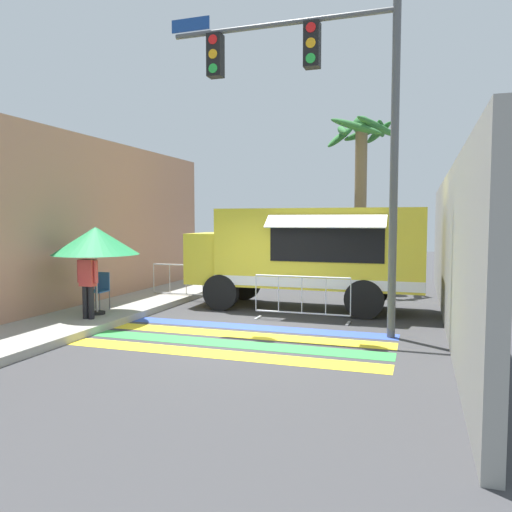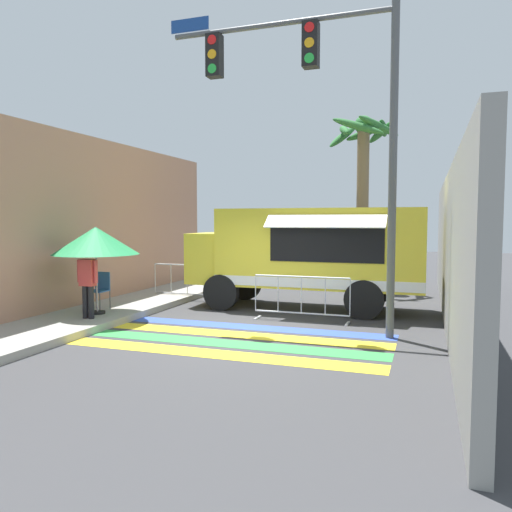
% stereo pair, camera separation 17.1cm
% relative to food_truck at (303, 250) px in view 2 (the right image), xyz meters
% --- Properties ---
extents(ground_plane, '(60.00, 60.00, 0.00)m').
position_rel_food_truck_xyz_m(ground_plane, '(-0.62, -3.25, -1.55)').
color(ground_plane, '#38383A').
extents(sidewalk_left, '(4.40, 16.00, 0.16)m').
position_rel_food_truck_xyz_m(sidewalk_left, '(-5.58, -3.25, -1.47)').
color(sidewalk_left, '#99968E').
rests_on(sidewalk_left, ground_plane).
extents(building_left_facade, '(0.25, 16.00, 4.57)m').
position_rel_food_truck_xyz_m(building_left_facade, '(-5.50, -3.25, 0.73)').
color(building_left_facade, tan).
rests_on(building_left_facade, ground_plane).
extents(concrete_wall_right, '(0.20, 16.00, 3.40)m').
position_rel_food_truck_xyz_m(concrete_wall_right, '(3.58, -0.25, 0.15)').
color(concrete_wall_right, gray).
rests_on(concrete_wall_right, ground_plane).
extents(crosswalk_painted, '(6.40, 2.84, 0.01)m').
position_rel_food_truck_xyz_m(crosswalk_painted, '(-0.62, -3.78, -1.55)').
color(crosswalk_painted, yellow).
rests_on(crosswalk_painted, ground_plane).
extents(food_truck, '(6.14, 2.46, 2.65)m').
position_rel_food_truck_xyz_m(food_truck, '(0.00, 0.00, 0.00)').
color(food_truck, yellow).
rests_on(food_truck, ground_plane).
extents(traffic_signal_pole, '(4.89, 0.29, 6.79)m').
position_rel_food_truck_xyz_m(traffic_signal_pole, '(0.90, -2.66, 3.34)').
color(traffic_signal_pole, '#515456').
rests_on(traffic_signal_pole, ground_plane).
extents(patio_umbrella, '(1.98, 1.98, 2.04)m').
position_rel_food_truck_xyz_m(patio_umbrella, '(-4.20, -3.11, 0.32)').
color(patio_umbrella, black).
rests_on(patio_umbrella, sidewalk_left).
extents(folding_chair, '(0.43, 0.43, 0.92)m').
position_rel_food_truck_xyz_m(folding_chair, '(-4.48, -2.61, -0.84)').
color(folding_chair, '#4C4C51').
rests_on(folding_chair, sidewalk_left).
extents(vendor_person, '(0.53, 0.21, 1.56)m').
position_rel_food_truck_xyz_m(vendor_person, '(-4.04, -3.64, -0.51)').
color(vendor_person, black).
rests_on(vendor_person, sidewalk_left).
extents(barricade_front, '(2.28, 0.44, 1.07)m').
position_rel_food_truck_xyz_m(barricade_front, '(0.35, -1.63, -1.02)').
color(barricade_front, '#B7BABF').
rests_on(barricade_front, ground_plane).
extents(barricade_side, '(2.17, 0.44, 1.07)m').
position_rel_food_truck_xyz_m(barricade_side, '(-3.57, 0.28, -1.02)').
color(barricade_side, '#B7BABF').
rests_on(barricade_side, ground_plane).
extents(palm_tree, '(2.41, 2.35, 5.78)m').
position_rel_food_truck_xyz_m(palm_tree, '(1.03, 4.03, 2.41)').
color(palm_tree, '#7A664C').
rests_on(palm_tree, ground_plane).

